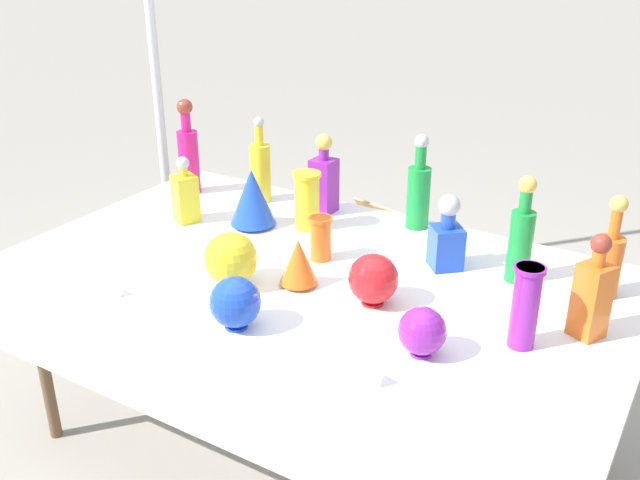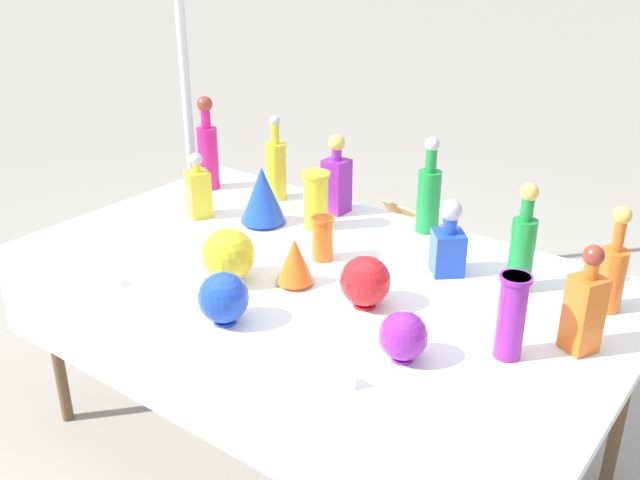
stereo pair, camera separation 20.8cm
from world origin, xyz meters
The scene contains 24 objects.
ground_plane centered at (0.00, 0.00, 0.00)m, with size 40.00×40.00×0.00m, color #A0998C.
display_table centered at (0.00, -0.04, 0.71)m, with size 2.01×1.12×0.76m.
tall_bottle_0 centered at (-0.83, 0.32, 0.93)m, with size 0.08×0.08×0.39m.
tall_bottle_1 centered at (0.13, 0.48, 0.90)m, with size 0.08×0.08×0.35m.
tall_bottle_2 centered at (0.83, 0.29, 0.88)m, with size 0.08×0.08×0.32m.
tall_bottle_3 centered at (0.58, 0.25, 0.91)m, with size 0.08×0.08×0.35m.
tall_bottle_4 centered at (-0.52, 0.40, 0.89)m, with size 0.08×0.08×0.35m.
square_decanter_0 centered at (0.35, 0.22, 0.87)m, with size 0.14×0.14×0.25m.
square_decanter_1 centered at (-0.24, 0.43, 0.89)m, with size 0.09×0.09×0.31m.
square_decanter_2 centered at (-0.64, 0.08, 0.86)m, with size 0.11×0.11×0.25m.
square_decanter_3 centered at (0.84, 0.03, 0.89)m, with size 0.11×0.11×0.31m.
slender_vase_0 centered at (-0.21, 0.26, 0.87)m, with size 0.10×0.10×0.22m.
slender_vase_1 centered at (0.70, -0.12, 0.89)m, with size 0.08×0.08×0.24m.
slender_vase_2 centered at (-0.03, 0.06, 0.84)m, with size 0.08×0.08×0.15m.
fluted_vase_0 centered at (-0.40, 0.17, 0.87)m, with size 0.17×0.17×0.22m.
fluted_vase_1 centered at (0.01, -0.14, 0.84)m, with size 0.12×0.12×0.16m.
round_bowl_0 centered at (0.26, -0.12, 0.84)m, with size 0.15×0.15×0.16m.
round_bowl_1 centered at (-0.01, -0.44, 0.84)m, with size 0.15×0.15×0.15m.
round_bowl_2 centered at (0.49, -0.30, 0.83)m, with size 0.13×0.13×0.14m.
round_bowl_3 centered at (-0.17, -0.25, 0.85)m, with size 0.17×0.17×0.18m.
price_tag_left centered at (-0.44, -0.48, 0.78)m, with size 0.05×0.01×0.03m, color white.
price_tag_center centered at (0.45, -0.47, 0.78)m, with size 0.05×0.01×0.04m, color white.
cardboard_box_behind_left centered at (-0.42, 1.27, 0.17)m, with size 0.57×0.52×0.42m.
canopy_pole centered at (-1.25, 0.61, 1.13)m, with size 0.18×0.18×2.79m.
Camera 2 is at (1.26, -1.67, 1.81)m, focal length 40.00 mm.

